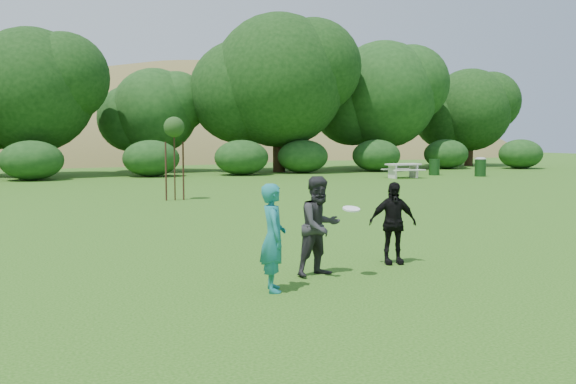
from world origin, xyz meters
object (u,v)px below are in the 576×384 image
at_px(player_grey, 320,226).
at_px(player_black, 393,223).
at_px(picnic_table, 403,168).
at_px(trash_can_lidded, 480,166).
at_px(trash_can_near, 434,167).
at_px(player_teal, 273,238).
at_px(sapling, 174,129).

relative_size(player_grey, player_black, 1.11).
height_order(picnic_table, trash_can_lidded, trash_can_lidded).
distance_m(player_grey, trash_can_lidded, 26.86).
relative_size(trash_can_near, trash_can_lidded, 0.86).
distance_m(player_grey, picnic_table, 24.15).
bearing_deg(picnic_table, player_teal, -127.24).
bearing_deg(sapling, player_black, -85.59).
distance_m(player_black, trash_can_near, 25.91).
distance_m(player_teal, sapling, 13.50).
bearing_deg(trash_can_lidded, player_teal, -135.39).
distance_m(player_teal, trash_can_near, 28.33).
relative_size(trash_can_near, sapling, 0.32).
bearing_deg(player_teal, picnic_table, -23.89).
bearing_deg(picnic_table, trash_can_near, 25.99).
height_order(player_teal, player_grey, player_grey).
relative_size(sapling, trash_can_lidded, 2.71).
distance_m(trash_can_near, trash_can_lidded, 2.52).
bearing_deg(trash_can_near, sapling, -153.49).
relative_size(player_black, picnic_table, 0.79).
xyz_separation_m(player_black, trash_can_near, (15.72, 20.60, -0.26)).
xyz_separation_m(player_teal, player_black, (2.61, 1.01, -0.06)).
relative_size(player_grey, trash_can_lidded, 1.50).
xyz_separation_m(player_grey, trash_can_near, (17.28, 20.96, -0.34)).
xyz_separation_m(player_grey, player_black, (1.56, 0.36, -0.08)).
bearing_deg(trash_can_lidded, trash_can_near, 130.85).
distance_m(player_teal, player_black, 2.80).
relative_size(player_teal, sapling, 0.54).
bearing_deg(sapling, trash_can_near, 26.51).
distance_m(player_teal, trash_can_lidded, 28.06).
bearing_deg(player_black, trash_can_near, 66.72).
bearing_deg(player_black, player_grey, -152.96).
relative_size(player_black, sapling, 0.50).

